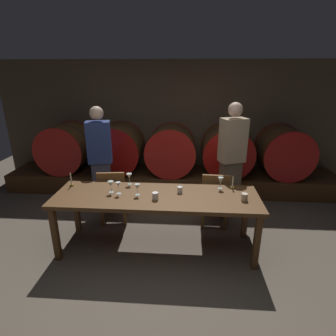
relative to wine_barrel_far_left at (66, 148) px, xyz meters
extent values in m
plane|color=brown|center=(2.11, -2.34, -0.82)|extent=(9.25, 9.25, 0.00)
cube|color=brown|center=(2.11, 0.55, 0.42)|extent=(7.11, 0.24, 2.47)
cube|color=#4C2D16|center=(2.11, 0.00, -0.64)|extent=(6.40, 0.90, 0.36)
cylinder|color=brown|center=(0.00, 0.00, 0.00)|extent=(0.93, 0.76, 0.93)
cylinder|color=#B21C16|center=(0.00, -0.39, 0.00)|extent=(0.94, 0.03, 0.94)
cylinder|color=#B21C16|center=(0.00, 0.39, 0.00)|extent=(0.94, 0.03, 0.94)
cylinder|color=#2D2D33|center=(0.00, 0.00, 0.00)|extent=(0.93, 0.04, 0.93)
cylinder|color=brown|center=(1.06, 0.00, 0.00)|extent=(0.93, 0.76, 0.93)
cylinder|color=maroon|center=(1.06, -0.39, 0.00)|extent=(0.94, 0.03, 0.94)
cylinder|color=maroon|center=(1.06, 0.39, 0.00)|extent=(0.94, 0.03, 0.94)
cylinder|color=#2D2D33|center=(1.06, 0.00, 0.00)|extent=(0.93, 0.04, 0.93)
cylinder|color=brown|center=(2.10, 0.00, 0.00)|extent=(0.93, 0.76, 0.93)
cylinder|color=#B21C16|center=(2.10, -0.39, 0.00)|extent=(0.94, 0.03, 0.94)
cylinder|color=#B21C16|center=(2.10, 0.39, 0.00)|extent=(0.94, 0.03, 0.94)
cylinder|color=#2D2D33|center=(2.10, 0.00, 0.00)|extent=(0.93, 0.04, 0.93)
cylinder|color=brown|center=(3.16, 0.00, 0.00)|extent=(0.93, 0.76, 0.93)
cylinder|color=maroon|center=(3.16, -0.39, 0.00)|extent=(0.94, 0.03, 0.94)
cylinder|color=maroon|center=(3.16, 0.39, 0.00)|extent=(0.94, 0.03, 0.94)
cylinder|color=#2D2D33|center=(3.16, 0.00, 0.00)|extent=(0.93, 0.04, 0.93)
cylinder|color=#513319|center=(4.23, 0.00, 0.00)|extent=(0.93, 0.76, 0.93)
cylinder|color=#9E1411|center=(4.23, -0.39, 0.00)|extent=(0.94, 0.03, 0.94)
cylinder|color=#9E1411|center=(4.23, 0.39, 0.00)|extent=(0.94, 0.03, 0.94)
cylinder|color=#2D2D33|center=(4.23, 0.00, 0.00)|extent=(0.93, 0.04, 0.93)
cube|color=brown|center=(2.02, -1.96, -0.07)|extent=(2.60, 0.79, 0.05)
cube|color=brown|center=(0.81, -2.30, -0.46)|extent=(0.07, 0.07, 0.73)
cube|color=brown|center=(3.24, -2.30, -0.46)|extent=(0.07, 0.07, 0.73)
cube|color=brown|center=(0.81, -1.63, -0.46)|extent=(0.07, 0.07, 0.73)
cube|color=brown|center=(3.24, -1.63, -0.46)|extent=(0.07, 0.07, 0.73)
cube|color=brown|center=(1.28, -1.30, -0.38)|extent=(0.45, 0.45, 0.04)
cube|color=brown|center=(1.31, -1.48, -0.15)|extent=(0.40, 0.09, 0.42)
cube|color=brown|center=(1.43, -1.11, -0.61)|extent=(0.05, 0.05, 0.42)
cube|color=brown|center=(1.09, -1.15, -0.61)|extent=(0.05, 0.05, 0.42)
cube|color=brown|center=(1.47, -1.45, -0.61)|extent=(0.05, 0.05, 0.42)
cube|color=brown|center=(1.14, -1.49, -0.61)|extent=(0.05, 0.05, 0.42)
cube|color=brown|center=(2.84, -1.29, -0.38)|extent=(0.42, 0.42, 0.04)
cube|color=brown|center=(2.83, -1.47, -0.15)|extent=(0.40, 0.06, 0.42)
cube|color=brown|center=(3.01, -1.13, -0.61)|extent=(0.05, 0.05, 0.42)
cube|color=brown|center=(2.67, -1.11, -0.61)|extent=(0.05, 0.05, 0.42)
cube|color=brown|center=(3.00, -1.47, -0.61)|extent=(0.05, 0.05, 0.42)
cube|color=brown|center=(2.66, -1.45, -0.61)|extent=(0.05, 0.05, 0.42)
cube|color=#33384C|center=(0.98, -0.88, -0.40)|extent=(0.34, 0.26, 0.84)
cube|color=navy|center=(0.98, -0.88, 0.35)|extent=(0.42, 0.32, 0.67)
sphere|color=beige|center=(0.98, -0.88, 0.82)|extent=(0.22, 0.22, 0.22)
cube|color=brown|center=(3.11, -0.93, -0.36)|extent=(0.35, 0.29, 0.91)
cube|color=tan|center=(3.11, -0.93, 0.43)|extent=(0.44, 0.36, 0.68)
sphere|color=beige|center=(3.11, -0.93, 0.90)|extent=(0.22, 0.22, 0.22)
cylinder|color=olive|center=(0.84, -1.75, -0.03)|extent=(0.05, 0.05, 0.02)
cylinder|color=#EDE5CC|center=(0.84, -1.75, 0.06)|extent=(0.02, 0.02, 0.16)
cone|color=yellow|center=(0.84, -1.75, 0.15)|extent=(0.01, 0.01, 0.02)
cylinder|color=olive|center=(3.02, -1.68, -0.03)|extent=(0.05, 0.05, 0.02)
cylinder|color=#EDE5CC|center=(3.02, -1.68, 0.05)|extent=(0.02, 0.02, 0.14)
cone|color=yellow|center=(3.02, -1.68, 0.14)|extent=(0.01, 0.01, 0.02)
cylinder|color=silver|center=(1.44, -1.92, -0.04)|extent=(0.06, 0.06, 0.00)
cylinder|color=silver|center=(1.44, -1.92, 0.00)|extent=(0.01, 0.01, 0.08)
cone|color=silver|center=(1.44, -1.92, 0.07)|extent=(0.07, 0.07, 0.07)
cylinder|color=white|center=(1.54, -1.95, -0.04)|extent=(0.06, 0.06, 0.00)
cylinder|color=white|center=(1.54, -1.95, 0.00)|extent=(0.01, 0.01, 0.09)
cone|color=white|center=(1.54, -1.95, 0.08)|extent=(0.06, 0.06, 0.07)
cylinder|color=silver|center=(1.62, -1.64, -0.04)|extent=(0.06, 0.06, 0.00)
cylinder|color=silver|center=(1.62, -1.64, 0.00)|extent=(0.01, 0.01, 0.09)
cone|color=silver|center=(1.62, -1.64, 0.08)|extent=(0.08, 0.08, 0.07)
cylinder|color=silver|center=(1.79, -1.97, -0.04)|extent=(0.06, 0.06, 0.00)
cylinder|color=silver|center=(1.79, -1.97, -0.01)|extent=(0.01, 0.01, 0.07)
cone|color=silver|center=(1.79, -1.97, 0.07)|extent=(0.07, 0.07, 0.08)
cylinder|color=silver|center=(2.86, -1.70, -0.04)|extent=(0.06, 0.06, 0.00)
cylinder|color=silver|center=(2.86, -1.70, -0.01)|extent=(0.01, 0.01, 0.07)
cone|color=silver|center=(2.86, -1.70, 0.07)|extent=(0.07, 0.07, 0.09)
cylinder|color=white|center=(2.03, -2.07, 0.00)|extent=(0.08, 0.08, 0.09)
cylinder|color=white|center=(2.32, -1.86, 0.00)|extent=(0.07, 0.07, 0.08)
cylinder|color=beige|center=(3.11, -2.03, 0.00)|extent=(0.08, 0.08, 0.09)
camera|label=1|loc=(2.39, -5.06, 1.44)|focal=29.05mm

